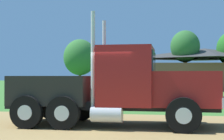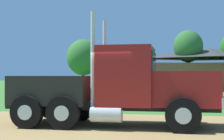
% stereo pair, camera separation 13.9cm
% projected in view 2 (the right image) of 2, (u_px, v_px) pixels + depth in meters
% --- Properties ---
extents(ground_plane, '(200.00, 200.00, 0.00)m').
position_uv_depth(ground_plane, '(101.00, 125.00, 11.70)').
color(ground_plane, '#3D732D').
extents(dirt_track, '(120.00, 6.90, 0.01)m').
position_uv_depth(dirt_track, '(101.00, 125.00, 11.70)').
color(dirt_track, '#9F804A').
rests_on(dirt_track, ground_plane).
extents(truck_foreground_white, '(7.38, 2.81, 3.86)m').
position_uv_depth(truck_foreground_white, '(116.00, 89.00, 11.65)').
color(truck_foreground_white, black).
rests_on(truck_foreground_white, ground_plane).
extents(shed_building, '(15.54, 10.24, 5.10)m').
position_uv_depth(shed_building, '(208.00, 70.00, 40.64)').
color(shed_building, brown).
rests_on(shed_building, ground_plane).
extents(tree_left, '(5.40, 5.40, 7.75)m').
position_uv_depth(tree_left, '(83.00, 57.00, 54.73)').
color(tree_left, '#513823').
rests_on(tree_left, ground_plane).
extents(tree_mid, '(3.43, 3.43, 7.10)m').
position_uv_depth(tree_mid, '(188.00, 47.00, 39.09)').
color(tree_mid, '#513823').
rests_on(tree_mid, ground_plane).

